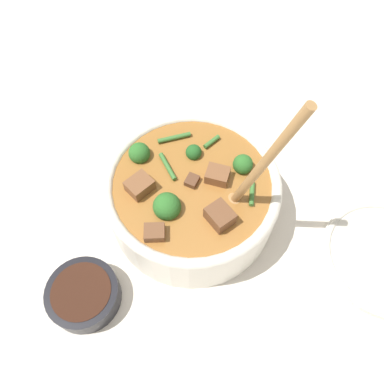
% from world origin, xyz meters
% --- Properties ---
extents(ground_plane, '(4.00, 4.00, 0.00)m').
position_xyz_m(ground_plane, '(0.00, 0.00, 0.00)').
color(ground_plane, silver).
extents(stew_bowl, '(0.26, 0.26, 0.30)m').
position_xyz_m(stew_bowl, '(-0.00, 0.00, 0.06)').
color(stew_bowl, white).
rests_on(stew_bowl, ground_plane).
extents(condiment_bowl, '(0.10, 0.10, 0.04)m').
position_xyz_m(condiment_bowl, '(-0.04, 0.21, 0.02)').
color(condiment_bowl, black).
rests_on(condiment_bowl, ground_plane).
extents(empty_plate, '(0.19, 0.19, 0.02)m').
position_xyz_m(empty_plate, '(-0.23, -0.21, 0.01)').
color(empty_plate, silver).
rests_on(empty_plate, ground_plane).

